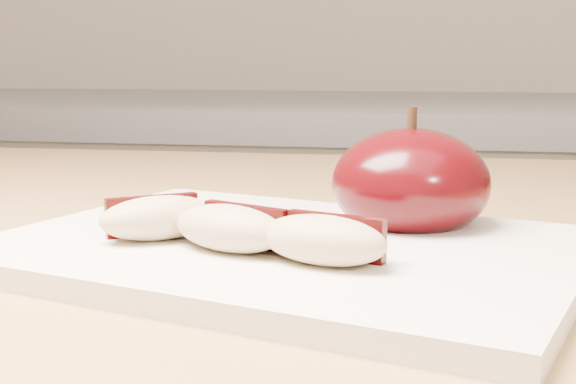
# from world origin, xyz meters

# --- Properties ---
(cutting_board) EXTENTS (0.34, 0.29, 0.01)m
(cutting_board) POSITION_xyz_m (-0.04, 0.36, 0.91)
(cutting_board) COLOR beige
(cutting_board) RESTS_ON island_counter
(apple_half) EXTENTS (0.09, 0.09, 0.07)m
(apple_half) POSITION_xyz_m (0.02, 0.42, 0.93)
(apple_half) COLOR black
(apple_half) RESTS_ON cutting_board
(apple_wedge_a) EXTENTS (0.07, 0.06, 0.02)m
(apple_wedge_a) POSITION_xyz_m (-0.11, 0.35, 0.92)
(apple_wedge_a) COLOR tan
(apple_wedge_a) RESTS_ON cutting_board
(apple_wedge_b) EXTENTS (0.07, 0.05, 0.02)m
(apple_wedge_b) POSITION_xyz_m (-0.06, 0.33, 0.92)
(apple_wedge_b) COLOR tan
(apple_wedge_b) RESTS_ON cutting_board
(apple_wedge_c) EXTENTS (0.07, 0.05, 0.02)m
(apple_wedge_c) POSITION_xyz_m (-0.01, 0.32, 0.92)
(apple_wedge_c) COLOR tan
(apple_wedge_c) RESTS_ON cutting_board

